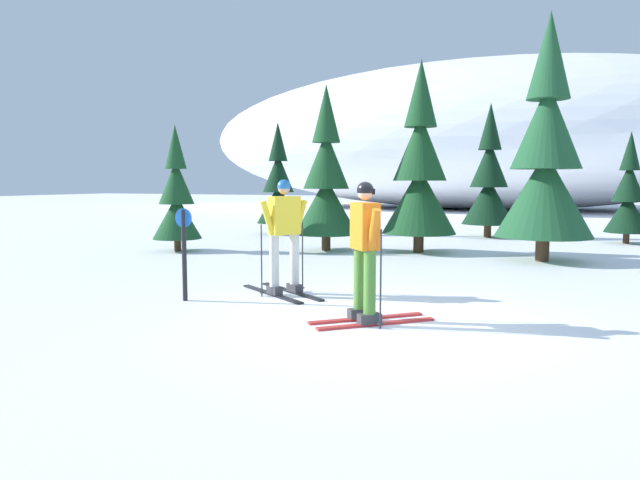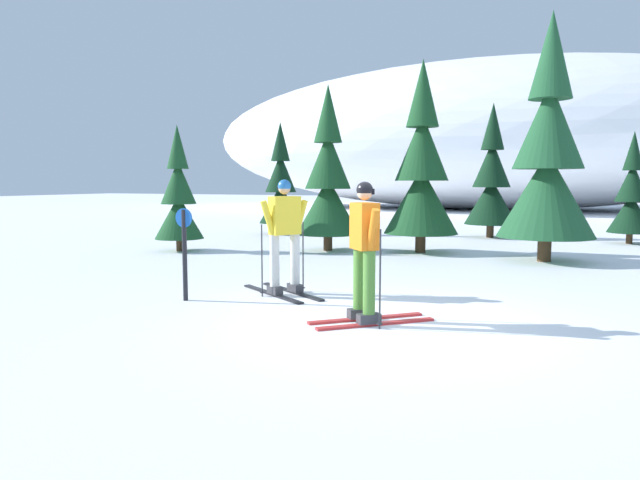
{
  "view_description": "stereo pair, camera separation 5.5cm",
  "coord_description": "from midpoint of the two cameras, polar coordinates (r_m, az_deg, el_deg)",
  "views": [
    {
      "loc": [
        1.81,
        -6.96,
        1.76
      ],
      "look_at": [
        -1.29,
        0.49,
        0.95
      ],
      "focal_mm": 32.78,
      "sensor_mm": 36.0,
      "label": 1
    },
    {
      "loc": [
        1.86,
        -6.94,
        1.76
      ],
      "look_at": [
        -1.29,
        0.49,
        0.95
      ],
      "focal_mm": 32.78,
      "sensor_mm": 36.0,
      "label": 2
    }
  ],
  "objects": [
    {
      "name": "pine_tree_left",
      "position": [
        19.55,
        -4.18,
        5.13
      ],
      "size": [
        1.44,
        1.44,
        3.72
      ],
      "color": "#47301E",
      "rests_on": "ground"
    },
    {
      "name": "pine_tree_far_left",
      "position": [
        15.13,
        -13.93,
        3.93
      ],
      "size": [
        1.22,
        1.22,
        3.17
      ],
      "color": "#47301E",
      "rests_on": "ground"
    },
    {
      "name": "pine_tree_far_right",
      "position": [
        18.61,
        27.8,
        3.74
      ],
      "size": [
        1.22,
        1.22,
        3.16
      ],
      "color": "#47301E",
      "rests_on": "ground"
    },
    {
      "name": "pine_tree_right",
      "position": [
        13.72,
        21.07,
        7.42
      ],
      "size": [
        2.08,
        2.08,
        5.39
      ],
      "color": "#47301E",
      "rests_on": "ground"
    },
    {
      "name": "pine_tree_center_right",
      "position": [
        19.06,
        16.08,
        5.49
      ],
      "size": [
        1.62,
        1.62,
        4.18
      ],
      "color": "#47301E",
      "rests_on": "ground"
    },
    {
      "name": "trail_marker_post",
      "position": [
        8.82,
        -13.3,
        -0.79
      ],
      "size": [
        0.28,
        0.07,
        1.37
      ],
      "color": "black",
      "rests_on": "ground"
    },
    {
      "name": "ground_plane",
      "position": [
        7.4,
        7.67,
        -8.08
      ],
      "size": [
        120.0,
        120.0,
        0.0
      ],
      "primitive_type": "plane",
      "color": "white"
    },
    {
      "name": "snow_ridge_background",
      "position": [
        38.7,
        15.73,
        9.71
      ],
      "size": [
        37.25,
        17.89,
        9.15
      ],
      "primitive_type": "ellipsoid",
      "color": "white",
      "rests_on": "ground"
    },
    {
      "name": "skier_yellow_jacket",
      "position": [
        9.04,
        -3.71,
        0.59
      ],
      "size": [
        1.71,
        1.35,
        1.79
      ],
      "color": "black",
      "rests_on": "ground"
    },
    {
      "name": "pine_tree_center_left",
      "position": [
        14.82,
        0.5,
        5.7
      ],
      "size": [
        1.61,
        1.61,
        4.18
      ],
      "color": "#47301E",
      "rests_on": "ground"
    },
    {
      "name": "skier_orange_jacket",
      "position": [
        7.22,
        4.23,
        -0.97
      ],
      "size": [
        1.43,
        1.36,
        1.76
      ],
      "color": "red",
      "rests_on": "ground"
    },
    {
      "name": "pine_tree_center",
      "position": [
        14.63,
        9.6,
        6.49
      ],
      "size": [
        1.82,
        1.82,
        4.71
      ],
      "color": "#47301E",
      "rests_on": "ground"
    }
  ]
}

